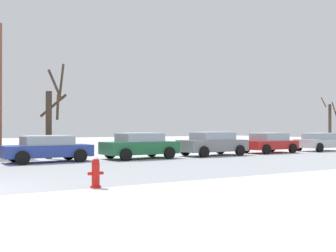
{
  "coord_description": "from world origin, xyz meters",
  "views": [
    {
      "loc": [
        -0.44,
        -11.42,
        1.65
      ],
      "look_at": [
        8.87,
        4.81,
        1.77
      ],
      "focal_mm": 41.93,
      "sensor_mm": 36.0,
      "label": 1
    }
  ],
  "objects": [
    {
      "name": "parked_car_blue",
      "position": [
        3.97,
        8.13,
        0.68
      ],
      "size": [
        4.25,
        2.17,
        1.31
      ],
      "color": "#283D93",
      "rests_on": "ground"
    },
    {
      "name": "tree_far_mid",
      "position": [
        4.66,
        10.34,
        2.27
      ],
      "size": [
        1.38,
        1.89,
        5.14
      ],
      "color": "#423326",
      "rests_on": "ground"
    },
    {
      "name": "parked_car_gray",
      "position": [
        13.75,
        7.87,
        0.75
      ],
      "size": [
        4.33,
        2.22,
        1.45
      ],
      "color": "slate",
      "rests_on": "ground"
    },
    {
      "name": "tree_far_right",
      "position": [
        29.29,
        11.53,
        2.11
      ],
      "size": [
        1.5,
        1.51,
        4.46
      ],
      "color": "#423326",
      "rests_on": "ground"
    },
    {
      "name": "fire_hydrant",
      "position": [
        3.23,
        -1.0,
        0.43
      ],
      "size": [
        0.44,
        0.3,
        0.86
      ],
      "color": "red",
      "rests_on": "ground"
    },
    {
      "name": "parked_car_silver",
      "position": [
        23.54,
        7.98,
        0.69
      ],
      "size": [
        3.89,
        2.16,
        1.33
      ],
      "color": "silver",
      "rests_on": "ground"
    },
    {
      "name": "parked_car_red",
      "position": [
        18.65,
        8.11,
        0.7
      ],
      "size": [
        3.94,
        2.24,
        1.37
      ],
      "color": "red",
      "rests_on": "ground"
    },
    {
      "name": "parked_car_green",
      "position": [
        8.86,
        7.9,
        0.73
      ],
      "size": [
        4.14,
        2.29,
        1.43
      ],
      "color": "#1E6038",
      "rests_on": "ground"
    }
  ]
}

